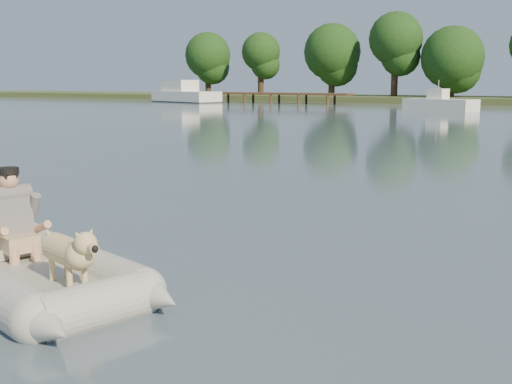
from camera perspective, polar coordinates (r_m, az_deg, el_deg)
The scene contains 7 objects.
water at distance 7.32m, azimuth -11.00°, elevation -8.29°, with size 160.00×160.00×0.00m, color slate.
dock at distance 64.95m, azimuth 0.91°, elevation 8.37°, with size 18.00×2.00×1.04m, color #4C331E, non-canonical shape.
dinghy at distance 7.31m, azimuth -19.11°, elevation -3.94°, with size 4.78×3.67×1.37m, color gray, non-canonical shape.
man at distance 7.91m, azimuth -20.93°, elevation -1.66°, with size 0.72×0.61×1.07m, color slate, non-canonical shape.
dog at distance 6.78m, azimuth -16.42°, elevation -5.48°, with size 0.92×0.33×0.61m, color tan, non-canonical shape.
cabin_cruiser at distance 67.22m, azimuth -6.27°, elevation 8.90°, with size 8.74×3.12×2.70m, color white, non-canonical shape.
motorboat at distance 50.93m, azimuth 16.09°, elevation 8.21°, with size 5.65×2.17×2.39m, color white, non-canonical shape.
Camera 1 is at (4.51, -5.31, 2.27)m, focal length 45.00 mm.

